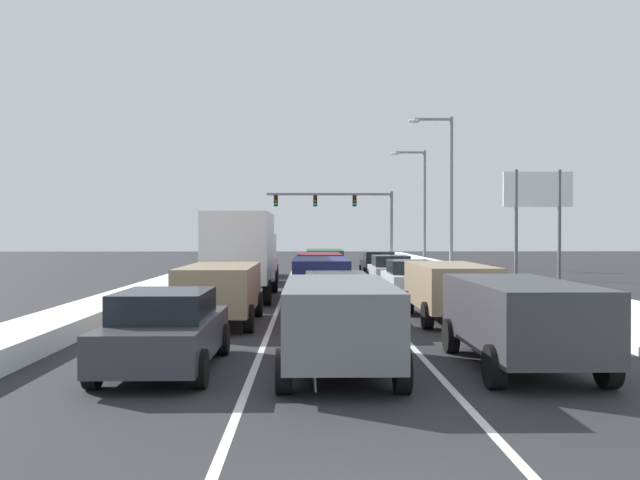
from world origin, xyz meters
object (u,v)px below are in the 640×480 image
at_px(suv_green_center_lane_fifth, 324,261).
at_px(street_lamp_right_near, 446,183).
at_px(sedan_white_right_lane_third, 410,279).
at_px(traffic_light_gantry, 347,208).
at_px(sedan_red_center_lane_second, 336,300).
at_px(suv_charcoal_right_lane_nearest, 520,315).
at_px(roadside_sign_right, 538,202).
at_px(suv_navy_center_lane_third, 320,277).
at_px(sedan_black_left_lane_fifth, 260,264).
at_px(suv_maroon_center_lane_fourth, 319,268).
at_px(sedan_silver_right_lane_fourth, 390,271).
at_px(suv_gray_center_lane_nearest, 338,318).
at_px(street_lamp_right_mid, 420,198).
at_px(sedan_black_right_lane_fifth, 378,264).
at_px(sedan_silver_left_lane_fourth, 258,269).
at_px(suv_tan_right_lane_second, 449,286).
at_px(sedan_charcoal_left_lane_nearest, 166,330).
at_px(suv_tan_left_lane_second, 220,288).
at_px(box_truck_left_lane_third, 242,251).

relative_size(suv_green_center_lane_fifth, street_lamp_right_near, 0.52).
relative_size(sedan_white_right_lane_third, traffic_light_gantry, 0.41).
relative_size(sedan_white_right_lane_third, suv_green_center_lane_fifth, 0.92).
bearing_deg(traffic_light_gantry, sedan_red_center_lane_second, -93.86).
bearing_deg(suv_charcoal_right_lane_nearest, roadside_sign_right, 70.07).
bearing_deg(suv_navy_center_lane_third, roadside_sign_right, 32.12).
relative_size(suv_green_center_lane_fifth, sedan_black_left_lane_fifth, 1.09).
bearing_deg(suv_green_center_lane_fifth, suv_navy_center_lane_third, -92.05).
bearing_deg(suv_maroon_center_lane_fourth, sedan_silver_right_lane_fourth, 29.75).
distance_m(sedan_black_left_lane_fifth, roadside_sign_right, 16.83).
bearing_deg(suv_gray_center_lane_nearest, street_lamp_right_mid, 78.28).
xyz_separation_m(sedan_black_right_lane_fifth, sedan_silver_left_lane_fourth, (-6.73, -4.92, 0.00)).
relative_size(suv_tan_right_lane_second, sedan_red_center_lane_second, 1.09).
xyz_separation_m(suv_charcoal_right_lane_nearest, sedan_charcoal_left_lane_nearest, (-6.74, -0.06, -0.25)).
height_order(sedan_black_right_lane_fifth, sedan_red_center_lane_second, same).
bearing_deg(sedan_white_right_lane_third, sedan_red_center_lane_second, -111.56).
bearing_deg(suv_tan_left_lane_second, traffic_light_gantry, 81.36).
bearing_deg(suv_charcoal_right_lane_nearest, sedan_silver_right_lane_fourth, 90.08).
distance_m(suv_navy_center_lane_third, box_truck_left_lane_third, 3.85).
distance_m(suv_gray_center_lane_nearest, sedan_silver_left_lane_fourth, 22.40).
bearing_deg(sedan_silver_right_lane_fourth, sedan_charcoal_left_lane_nearest, -108.56).
bearing_deg(roadside_sign_right, suv_gray_center_lane_nearest, -118.72).
height_order(suv_navy_center_lane_third, suv_maroon_center_lane_fourth, same).
bearing_deg(suv_navy_center_lane_third, street_lamp_right_near, 63.40).
distance_m(suv_tan_left_lane_second, street_lamp_right_mid, 33.34).
relative_size(suv_maroon_center_lane_fourth, suv_green_center_lane_fifth, 1.00).
distance_m(sedan_charcoal_left_lane_nearest, sedan_black_left_lane_fifth, 27.69).
distance_m(sedan_silver_right_lane_fourth, sedan_silver_left_lane_fourth, 6.87).
relative_size(suv_maroon_center_lane_fourth, sedan_charcoal_left_lane_nearest, 1.09).
xyz_separation_m(sedan_silver_right_lane_fourth, sedan_black_left_lane_fifth, (-6.84, 7.70, 0.00)).
distance_m(sedan_white_right_lane_third, roadside_sign_right, 8.24).
relative_size(sedan_charcoal_left_lane_nearest, street_lamp_right_near, 0.47).
bearing_deg(box_truck_left_lane_third, sedan_silver_right_lane_fourth, 42.83).
xyz_separation_m(suv_tan_right_lane_second, sedan_black_left_lane_fifth, (-7.00, 20.64, -0.25)).
bearing_deg(sedan_red_center_lane_second, box_truck_left_lane_third, 112.32).
xyz_separation_m(suv_charcoal_right_lane_nearest, suv_navy_center_lane_third, (-3.59, 11.61, 0.00)).
bearing_deg(suv_maroon_center_lane_fourth, sedan_charcoal_left_lane_nearest, -100.10).
bearing_deg(suv_green_center_lane_fifth, suv_tan_left_lane_second, -100.54).
bearing_deg(sedan_white_right_lane_third, street_lamp_right_mid, 79.52).
height_order(suv_charcoal_right_lane_nearest, suv_tan_left_lane_second, same).
distance_m(sedan_black_right_lane_fifth, sedan_red_center_lane_second, 21.39).
bearing_deg(street_lamp_right_near, suv_maroon_center_lane_fourth, -130.01).
distance_m(suv_charcoal_right_lane_nearest, suv_navy_center_lane_third, 12.15).
relative_size(suv_charcoal_right_lane_nearest, street_lamp_right_mid, 0.56).
relative_size(suv_tan_right_lane_second, street_lamp_right_mid, 0.56).
bearing_deg(sedan_silver_right_lane_fourth, sedan_white_right_lane_third, -89.51).
bearing_deg(sedan_white_right_lane_third, suv_gray_center_lane_nearest, -103.74).
distance_m(suv_navy_center_lane_third, suv_green_center_lane_fifth, 13.19).
xyz_separation_m(suv_charcoal_right_lane_nearest, sedan_black_left_lane_fifth, (-6.87, 27.63, -0.25)).
xyz_separation_m(sedan_silver_right_lane_fourth, roadside_sign_right, (6.54, -1.98, 3.25)).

